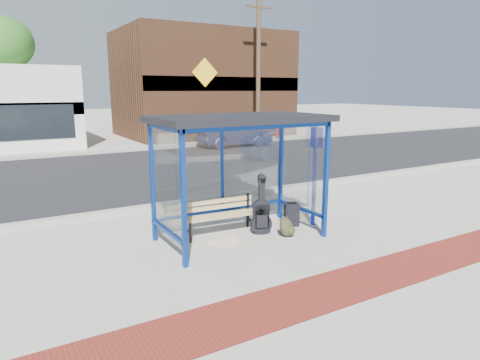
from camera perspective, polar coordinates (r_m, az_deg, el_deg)
ground at (r=8.56m, az=0.05°, el=-7.77°), size 120.00×120.00×0.00m
brick_paver_strip at (r=6.62m, az=11.87°, el=-14.14°), size 60.00×1.00×0.01m
curb_near at (r=11.03m, az=-7.61°, el=-3.00°), size 60.00×0.25×0.12m
street_asphalt at (r=15.76m, az=-14.83°, el=1.02°), size 60.00×10.00×0.00m
curb_far at (r=20.65m, az=-18.70°, el=3.48°), size 60.00×0.25×0.12m
far_sidewalk at (r=22.51m, az=-19.70°, el=3.92°), size 60.00×4.00×0.01m
bus_shelter at (r=8.16m, az=-0.20°, el=6.21°), size 3.30×1.80×2.42m
storefront_brown at (r=28.16m, az=-5.07°, el=12.58°), size 10.00×7.08×6.40m
tree_mid at (r=29.08m, az=-29.27°, el=15.58°), size 3.60×3.60×7.03m
tree_right at (r=33.45m, az=-0.57°, el=16.38°), size 3.60×3.60×7.03m
utility_pole_east at (r=24.22m, az=2.46°, el=14.86°), size 1.60×0.24×8.00m
bench at (r=8.70m, az=-2.79°, el=-4.50°), size 1.62×0.50×0.75m
guitar_bag at (r=8.68m, az=2.87°, el=-4.51°), size 0.45×0.26×1.18m
suitcase at (r=9.29m, az=6.89°, el=-4.63°), size 0.36×0.29×0.54m
backpack at (r=8.64m, az=6.29°, el=-6.33°), size 0.39×0.38×0.39m
sign_post at (r=9.20m, az=9.97°, el=1.76°), size 0.15×0.27×2.29m
newspaper_a at (r=8.22m, az=-2.02°, el=-8.60°), size 0.40×0.45×0.01m
newspaper_b at (r=8.32m, az=-3.20°, el=-8.35°), size 0.43×0.43×0.01m
newspaper_c at (r=8.41m, az=-1.34°, el=-8.11°), size 0.36×0.44×0.01m
parked_car at (r=22.06m, az=-0.72°, el=6.11°), size 3.82×1.33×1.26m
fire_hydrant at (r=25.14m, az=5.02°, el=6.19°), size 0.30×0.20×0.68m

